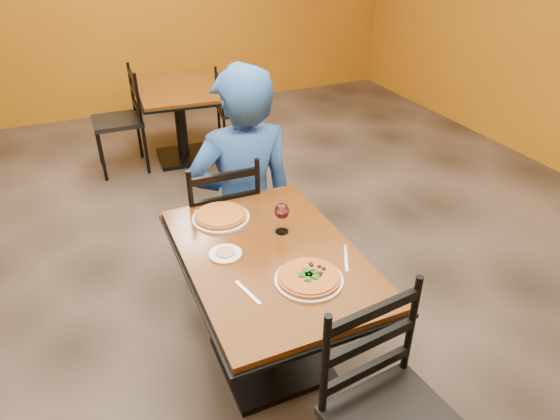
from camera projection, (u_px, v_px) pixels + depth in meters
name	position (u px, v px, depth m)	size (l,w,h in m)	color
floor	(241.00, 306.00, 3.16)	(7.00, 8.00, 0.01)	black
table_main	(271.00, 284.00, 2.48)	(0.83, 1.23, 0.75)	#673610
table_second	(179.00, 106.00, 4.80)	(0.85, 1.19, 0.75)	#673610
chair_main_far	(218.00, 222.00, 3.12)	(0.44, 0.44, 0.97)	black
chair_second_left	(117.00, 122.00, 4.63)	(0.44, 0.44, 0.97)	black
chair_second_right	(237.00, 111.00, 5.08)	(0.38, 0.38, 0.84)	black
diner	(243.00, 179.00, 3.09)	(0.70, 0.46, 1.46)	#19498E
plate_main	(309.00, 280.00, 2.20)	(0.31, 0.31, 0.01)	white
pizza_main	(309.00, 277.00, 2.19)	(0.28, 0.28, 0.02)	maroon
plate_far	(221.00, 218.00, 2.65)	(0.31, 0.31, 0.01)	white
pizza_far	(221.00, 215.00, 2.64)	(0.28, 0.28, 0.02)	orange
side_plate	(225.00, 254.00, 2.37)	(0.16, 0.16, 0.01)	white
dip	(225.00, 252.00, 2.36)	(0.09, 0.09, 0.01)	tan
wine_glass	(282.00, 217.00, 2.50)	(0.08, 0.08, 0.18)	white
fork	(248.00, 292.00, 2.13)	(0.01, 0.19, 0.00)	silver
knife	(346.00, 258.00, 2.35)	(0.01, 0.21, 0.00)	silver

